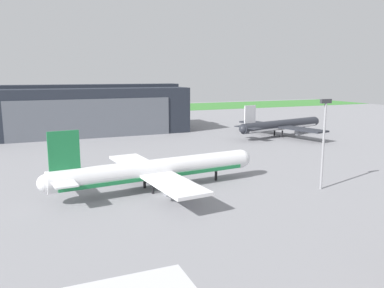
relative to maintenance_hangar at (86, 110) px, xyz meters
name	(u,v)px	position (x,y,z in m)	size (l,w,h in m)	color
ground_plane	(162,196)	(1.51, -87.73, -8.71)	(440.00, 440.00, 0.00)	gray
grass_field_strip	(67,111)	(1.51, 96.38, -8.67)	(440.00, 56.00, 0.08)	#3D8336
maintenance_hangar	(86,110)	(0.00, 0.00, 0.00)	(73.98, 32.70, 18.35)	#232833
airliner_near_left	(156,170)	(1.78, -83.49, -4.83)	(43.47, 35.12, 12.72)	white
airliner_far_right	(281,125)	(63.46, -38.09, -4.66)	(39.88, 37.10, 11.93)	#282B33
apron_light_mast	(324,137)	(31.57, -95.59, 1.65)	(2.40, 0.50, 17.52)	#99999E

